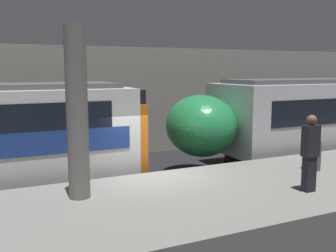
% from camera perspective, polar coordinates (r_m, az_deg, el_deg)
% --- Properties ---
extents(ground_plane, '(120.00, 120.00, 0.00)m').
position_cam_1_polar(ground_plane, '(11.44, -2.15, -11.24)').
color(ground_plane, black).
extents(platform, '(40.00, 4.47, 0.94)m').
position_cam_1_polar(platform, '(9.39, 3.38, -12.62)').
color(platform, slate).
rests_on(platform, ground).
extents(station_rear_barrier, '(50.00, 0.15, 4.79)m').
position_cam_1_polar(station_rear_barrier, '(17.12, -11.02, 3.33)').
color(station_rear_barrier, '#9E998E').
rests_on(station_rear_barrier, ground).
extents(support_pillar_near, '(0.47, 0.47, 3.82)m').
position_cam_1_polar(support_pillar_near, '(8.84, -13.05, 1.79)').
color(support_pillar_near, slate).
rests_on(support_pillar_near, platform).
extents(person_waiting, '(0.38, 0.24, 1.83)m').
position_cam_1_polar(person_waiting, '(9.79, 19.93, -3.41)').
color(person_waiting, black).
rests_on(person_waiting, platform).
extents(trash_bin, '(0.44, 0.44, 0.85)m').
position_cam_1_polar(trash_bin, '(12.03, 20.30, -4.01)').
color(trash_bin, '#4C4C51').
rests_on(trash_bin, platform).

